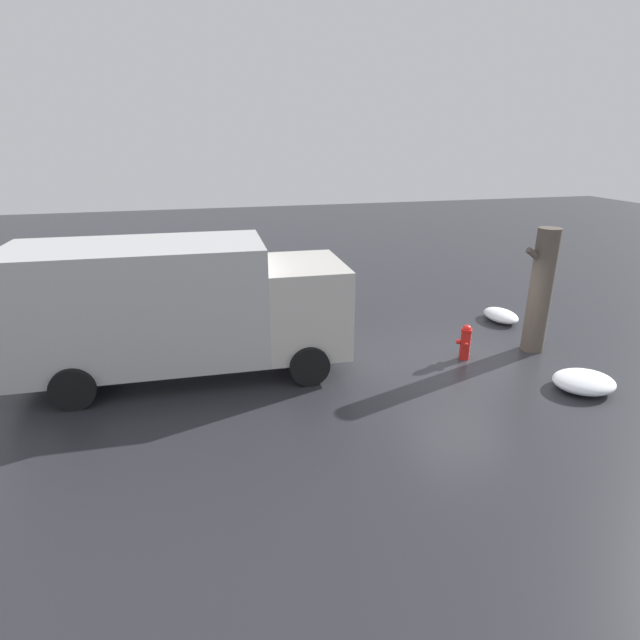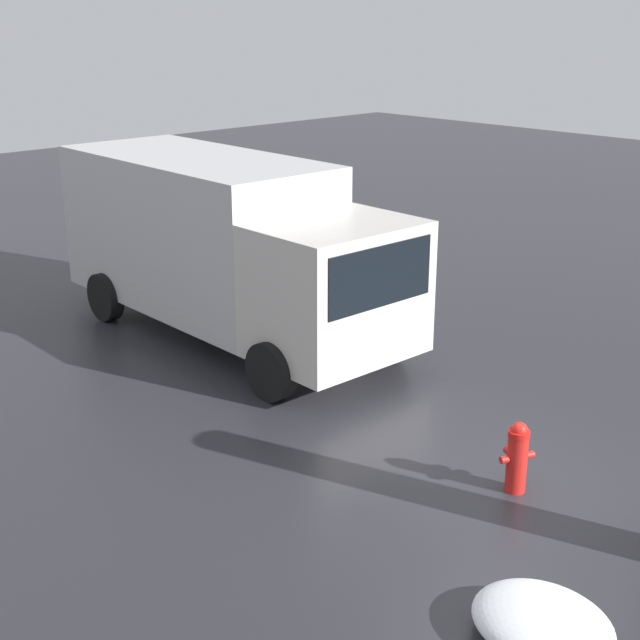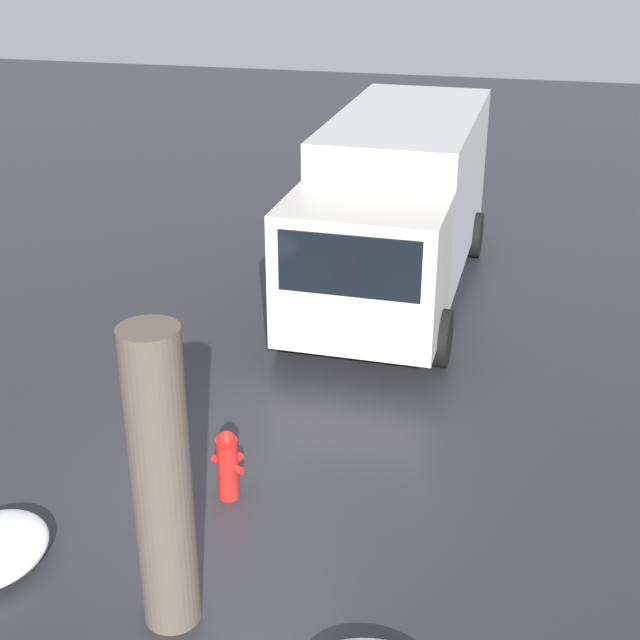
{
  "view_description": "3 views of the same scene",
  "coord_description": "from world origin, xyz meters",
  "views": [
    {
      "loc": [
        6.31,
        10.17,
        5.24
      ],
      "look_at": [
        3.61,
        -0.45,
        1.2
      ],
      "focal_mm": 28.0,
      "sensor_mm": 36.0,
      "label": 1
    },
    {
      "loc": [
        -5.23,
        8.26,
        5.49
      ],
      "look_at": [
        3.67,
        -0.25,
        1.2
      ],
      "focal_mm": 50.0,
      "sensor_mm": 36.0,
      "label": 2
    },
    {
      "loc": [
        -8.31,
        -3.08,
        6.41
      ],
      "look_at": [
        2.61,
        -0.5,
        1.21
      ],
      "focal_mm": 50.0,
      "sensor_mm": 36.0,
      "label": 3
    }
  ],
  "objects": [
    {
      "name": "snow_pile_curbside",
      "position": [
        -2.48,
        -2.23,
        0.16
      ],
      "size": [
        0.86,
        1.28,
        0.33
      ],
      "color": "white",
      "rests_on": "ground_plane"
    },
    {
      "name": "fire_hydrant",
      "position": [
        0.0,
        -0.0,
        0.47
      ],
      "size": [
        0.36,
        0.45,
        0.91
      ],
      "rotation": [
        0.0,
        0.0,
        5.88
      ],
      "color": "red",
      "rests_on": "ground_plane"
    },
    {
      "name": "snow_pile_by_hydrant",
      "position": [
        -1.73,
        2.09,
        0.18
      ],
      "size": [
        1.35,
        1.17,
        0.36
      ],
      "color": "white",
      "rests_on": "ground_plane"
    },
    {
      "name": "ground_plane",
      "position": [
        0.0,
        0.0,
        0.0
      ],
      "size": [
        60.0,
        60.0,
        0.0
      ],
      "primitive_type": "plane",
      "color": "#28282D"
    },
    {
      "name": "pedestrian",
      "position": [
        4.19,
        0.15,
        0.93
      ],
      "size": [
        0.37,
        0.37,
        1.7
      ],
      "rotation": [
        0.0,
        0.0,
        0.67
      ],
      "color": "#23232D",
      "rests_on": "ground_plane"
    },
    {
      "name": "tree_trunk",
      "position": [
        -2.01,
        -0.09,
        1.6
      ],
      "size": [
        0.85,
        0.56,
        3.18
      ],
      "color": "brown",
      "rests_on": "ground_plane"
    },
    {
      "name": "delivery_truck",
      "position": [
        6.78,
        -0.93,
        1.68
      ],
      "size": [
        7.34,
        2.88,
        3.09
      ],
      "rotation": [
        0.0,
        0.0,
        1.54
      ],
      "color": "beige",
      "rests_on": "ground_plane"
    }
  ]
}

